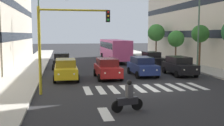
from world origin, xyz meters
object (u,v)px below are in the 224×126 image
object	(u,v)px
car_0	(179,66)
car_row2_0	(152,59)
street_lamp_left	(194,25)
street_lamp_right	(44,24)
car_row2_1	(62,60)
street_tree_3	(156,33)
street_tree_2	(176,39)
street_tree_1	(200,34)
car_1	(142,66)
bus_behind_traffic	(114,48)
car_3	(66,69)
motorcycle_with_rider	(128,98)
traffic_light_gantry	(61,35)
car_2	(107,68)

from	to	relation	value
car_0	car_row2_0	distance (m)	6.96
street_lamp_left	street_lamp_right	distance (m)	15.99
car_row2_1	car_row2_0	bearing A→B (deg)	179.19
car_row2_1	street_tree_3	size ratio (longest dim) A/B	0.85
car_0	street_lamp_right	distance (m)	15.22
street_tree_2	street_tree_3	world-z (taller)	street_tree_3
street_tree_1	street_tree_3	world-z (taller)	street_tree_3
car_1	bus_behind_traffic	size ratio (longest dim) A/B	0.42
car_row2_0	street_tree_3	world-z (taller)	street_tree_3
bus_behind_traffic	street_tree_1	distance (m)	12.35
car_3	motorcycle_with_rider	bearing A→B (deg)	105.97
car_row2_0	street_tree_3	bearing A→B (deg)	-112.82
traffic_light_gantry	street_tree_1	size ratio (longest dim) A/B	1.19
street_tree_1	motorcycle_with_rider	bearing A→B (deg)	50.62
street_tree_2	car_0	bearing A→B (deg)	67.61
motorcycle_with_rider	street_lamp_right	world-z (taller)	street_lamp_right
car_row2_0	street_lamp_left	distance (m)	6.66
street_tree_3	car_row2_1	bearing A→B (deg)	34.18
car_2	street_tree_2	distance (m)	15.21
car_2	street_tree_2	world-z (taller)	street_tree_2
car_0	street_tree_1	distance (m)	6.23
car_1	bus_behind_traffic	xyz separation A→B (m)	(0.00, -12.94, 0.97)
car_row2_1	street_tree_1	xyz separation A→B (m)	(-14.76, 3.40, 2.92)
traffic_light_gantry	street_tree_1	xyz separation A→B (m)	(-14.83, -9.54, 0.09)
traffic_light_gantry	street_lamp_right	world-z (taller)	street_lamp_right
car_0	car_3	world-z (taller)	same
car_3	street_tree_1	bearing A→B (deg)	-163.65
car_3	car_row2_0	world-z (taller)	same
car_row2_0	street_tree_2	distance (m)	5.65
bus_behind_traffic	traffic_light_gantry	bearing A→B (deg)	69.10
street_lamp_left	street_tree_1	xyz separation A→B (m)	(-1.53, -1.39, -0.94)
street_lamp_right	street_tree_2	distance (m)	16.79
car_row2_0	street_lamp_left	size ratio (longest dim) A/B	0.59
bus_behind_traffic	motorcycle_with_rider	world-z (taller)	bus_behind_traffic
street_tree_1	street_tree_2	size ratio (longest dim) A/B	1.12
car_3	traffic_light_gantry	distance (m)	6.01
car_row2_0	street_tree_1	world-z (taller)	street_tree_1
traffic_light_gantry	street_tree_1	distance (m)	17.63
street_tree_1	car_row2_1	bearing A→B (deg)	-12.97
car_row2_1	street_tree_1	world-z (taller)	street_tree_1
car_row2_1	motorcycle_with_rider	size ratio (longest dim) A/B	2.64
car_3	street_tree_2	distance (m)	17.90
street_tree_2	bus_behind_traffic	bearing A→B (deg)	-25.03
car_1	car_row2_1	distance (m)	9.89
car_row2_1	street_lamp_left	bearing A→B (deg)	160.10
motorcycle_with_rider	street_tree_2	xyz separation A→B (m)	(-11.59, -20.27, 2.53)
traffic_light_gantry	street_tree_2	size ratio (longest dim) A/B	1.33
car_3	street_tree_3	bearing A→B (deg)	-129.23
street_lamp_left	street_lamp_right	size ratio (longest dim) A/B	0.97
street_tree_1	street_tree_2	distance (m)	6.14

